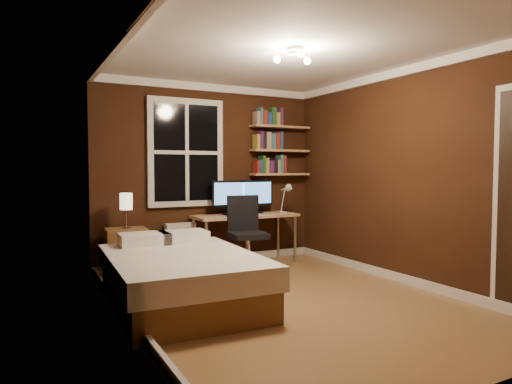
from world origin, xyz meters
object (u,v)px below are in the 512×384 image
radiator (180,246)px  desk (245,219)px  monitor_right (256,197)px  bedside_lamp (126,211)px  monitor_left (229,198)px  office_chair (247,243)px  desk_lamp (286,198)px  bed (181,278)px  nightstand (127,254)px

radiator → desk: desk is taller
monitor_right → bedside_lamp: bearing=-175.6°
radiator → monitor_left: monitor_left is taller
bedside_lamp → radiator: (0.76, 0.25, -0.52)m
bedside_lamp → office_chair: (1.44, -0.39, -0.45)m
desk → office_chair: office_chair is taller
radiator → desk_lamp: bearing=-12.4°
bed → radiator: bed is taller
bedside_lamp → radiator: size_ratio=0.72×
radiator → office_chair: 0.93m
bed → radiator: (0.53, 1.61, 0.03)m
bedside_lamp → monitor_left: bearing=5.7°
nightstand → monitor_left: size_ratio=1.18×
radiator → monitor_left: 0.93m
desk_lamp → desk: bearing=166.8°
nightstand → radiator: bearing=23.1°
bedside_lamp → desk: size_ratio=0.30×
nightstand → monitor_right: (1.86, 0.14, 0.63)m
bed → radiator: 1.69m
desk → office_chair: (-0.21, -0.46, -0.26)m
office_chair → bedside_lamp: bearing=172.3°
bed → bedside_lamp: bedside_lamp is taller
monitor_left → desk_lamp: monitor_left is taller
monitor_left → desk_lamp: bearing=-14.9°
radiator → office_chair: bearing=-43.5°
monitor_right → office_chair: (-0.42, -0.53, -0.56)m
desk_lamp → office_chair: (-0.79, -0.32, -0.54)m
bedside_lamp → monitor_left: 1.45m
desk → bed: bearing=-134.8°
nightstand → monitor_left: 1.57m
monitor_left → bedside_lamp: bearing=-174.3°
radiator → monitor_right: monitor_right is taller
monitor_right → desk_lamp: size_ratio=1.17×
bedside_lamp → desk: 1.66m
bed → nightstand: size_ratio=3.19×
desk_lamp → office_chair: size_ratio=0.45×
monitor_left → monitor_right: 0.42m
bedside_lamp → monitor_right: size_ratio=0.85×
nightstand → bedside_lamp: 0.52m
desk → desk_lamp: size_ratio=3.34×
desk → monitor_left: monitor_left is taller
office_chair → monitor_right: bearing=58.8°
bed → office_chair: 1.55m
nightstand → desk_lamp: 2.31m
bedside_lamp → office_chair: size_ratio=0.44×
radiator → office_chair: office_chair is taller
monitor_left → office_chair: size_ratio=0.52×
radiator → office_chair: (0.68, -0.64, 0.07)m
monitor_left → office_chair: (0.00, -0.53, -0.56)m
monitor_right → desk_lamp: 0.42m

